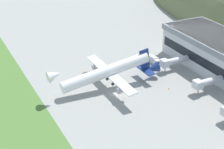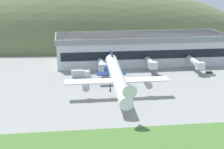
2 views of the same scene
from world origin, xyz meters
The scene contains 12 objects.
ground_plane centered at (0.00, 0.00, 0.00)m, with size 324.91×324.91×0.00m, color gray.
grass_strip_foreground centered at (0.00, -38.27, 0.04)m, with size 292.42×24.99×0.08m, color #4C7533.
hill_backdrop centered at (-16.05, 100.19, 0.00)m, with size 211.64×64.54×67.62m, color #667047.
terminal_building centered at (11.82, 47.97, 7.65)m, with size 77.65×22.49×13.52m.
jetway_0 centered at (-7.86, 30.15, 3.99)m, with size 3.38×12.77×5.43m.
jetway_1 centered at (12.98, 30.38, 3.99)m, with size 3.38×12.34×5.43m.
jetway_2 centered at (31.94, 28.63, 3.99)m, with size 3.38×15.64×5.43m.
cargo_airplane centered at (-5.92, -0.35, 6.61)m, with size 35.55×45.31×11.70m.
service_car_1 centered at (35.85, 22.22, 0.66)m, with size 4.42×2.15×1.61m.
fuel_truck centered at (-17.04, 27.01, 1.39)m, with size 7.52×2.84×2.89m.
traffic_cone_0 centered at (-4.26, 13.34, 0.28)m, with size 0.52×0.52×0.58m.
traffic_cone_1 centered at (5.39, 19.31, 0.28)m, with size 0.52×0.52×0.58m.
Camera 2 is at (-23.79, -119.47, 41.58)m, focal length 60.00 mm.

